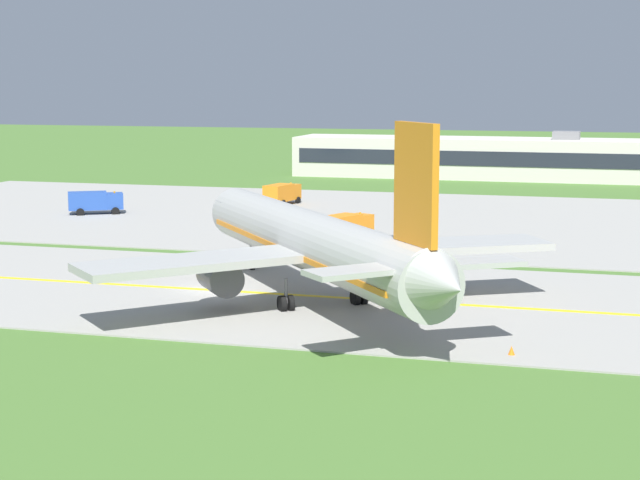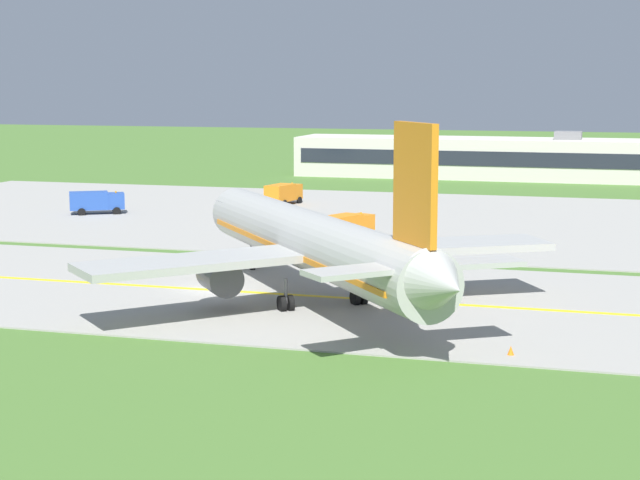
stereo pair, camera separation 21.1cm
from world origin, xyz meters
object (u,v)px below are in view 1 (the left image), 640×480
Objects in this scene: airplane_lead at (314,243)px; service_truck_fuel at (282,193)px; service_truck_catering at (95,201)px; service_truck_baggage at (346,226)px.

airplane_lead reaches higher than service_truck_fuel.
service_truck_fuel is 22.46m from service_truck_catering.
service_truck_baggage and service_truck_catering have the same top height.
service_truck_catering is (-17.47, -14.11, 0.00)m from service_truck_fuel.
service_truck_fuel is (-19.49, 52.58, -2.60)m from airplane_lead.
service_truck_catering is at bearing -141.07° from service_truck_fuel.
service_truck_baggage is at bearing -19.86° from service_truck_catering.
service_truck_catering is (-32.14, 11.61, 0.00)m from service_truck_baggage.
airplane_lead is 56.14m from service_truck_fuel.
service_truck_fuel is at bearing 38.93° from service_truck_catering.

